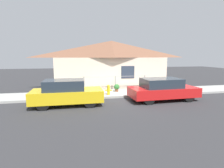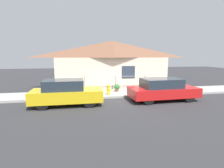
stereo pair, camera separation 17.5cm
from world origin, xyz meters
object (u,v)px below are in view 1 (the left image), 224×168
at_px(potted_plant_near_hydrant, 117,87).
at_px(potted_plant_by_fence, 79,89).
at_px(car_right, 163,89).
at_px(car_left, 67,93).
at_px(fire_hydrant, 109,89).

xyz_separation_m(potted_plant_near_hydrant, potted_plant_by_fence, (-2.72, 0.02, -0.03)).
relative_size(car_right, potted_plant_by_fence, 8.29).
distance_m(car_left, potted_plant_near_hydrant, 4.24).
bearing_deg(car_left, fire_hydrant, 30.87).
distance_m(car_left, fire_hydrant, 3.09).
bearing_deg(fire_hydrant, potted_plant_near_hydrant, 49.68).
height_order(fire_hydrant, potted_plant_near_hydrant, fire_hydrant).
relative_size(fire_hydrant, potted_plant_by_fence, 1.36).
bearing_deg(potted_plant_near_hydrant, car_right, -46.84).
bearing_deg(potted_plant_near_hydrant, potted_plant_by_fence, 179.60).
distance_m(car_right, potted_plant_near_hydrant, 3.43).
relative_size(fire_hydrant, potted_plant_near_hydrant, 1.25).
xyz_separation_m(car_left, car_right, (5.76, -0.00, -0.03)).
bearing_deg(car_right, potted_plant_by_fence, 151.82).
height_order(car_right, potted_plant_near_hydrant, car_right).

